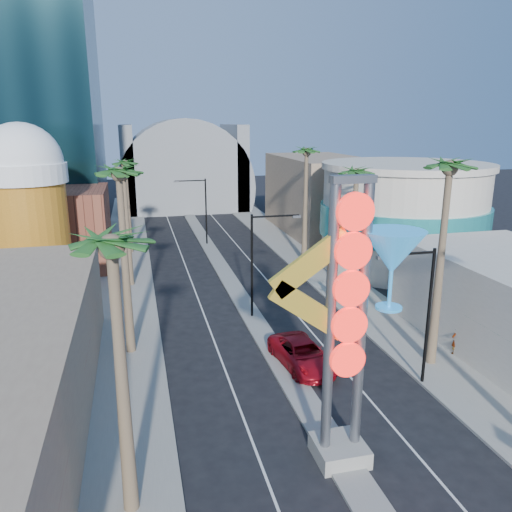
{
  "coord_description": "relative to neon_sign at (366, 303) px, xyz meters",
  "views": [
    {
      "loc": [
        -8.12,
        -14.7,
        14.53
      ],
      "look_at": [
        0.18,
        19.44,
        5.02
      ],
      "focal_mm": 35.0,
      "sensor_mm": 36.0,
      "label": 1
    }
  ],
  "objects": [
    {
      "name": "median",
      "position": [
        -0.82,
        35.04,
        -7.23
      ],
      "size": [
        1.6,
        84.0,
        0.15
      ],
      "primitive_type": "cube",
      "color": "gray",
      "rests_on": "ground"
    },
    {
      "name": "neon_sign",
      "position": [
        0.0,
        0.0,
        0.0
      ],
      "size": [
        6.53,
        2.6,
        12.55
      ],
      "color": "gray",
      "rests_on": "ground"
    },
    {
      "name": "streetlight_2",
      "position": [
        5.91,
        5.04,
        -2.47
      ],
      "size": [
        3.45,
        0.25,
        8.0
      ],
      "color": "black",
      "rests_on": "ground"
    },
    {
      "name": "sidewalk_west",
      "position": [
        -10.32,
        32.04,
        -7.23
      ],
      "size": [
        5.0,
        100.0,
        0.15
      ],
      "primitive_type": "cube",
      "color": "gray",
      "rests_on": "ground"
    },
    {
      "name": "canopy",
      "position": [
        -0.82,
        69.04,
        -3.0
      ],
      "size": [
        22.0,
        16.0,
        22.0
      ],
      "color": "slate",
      "rests_on": "ground"
    },
    {
      "name": "streetlight_1",
      "position": [
        -1.36,
        41.04,
        -2.43
      ],
      "size": [
        3.79,
        0.25,
        8.0
      ],
      "color": "black",
      "rests_on": "ground"
    },
    {
      "name": "turquoise_building",
      "position": [
        17.18,
        27.04,
        -2.06
      ],
      "size": [
        16.6,
        16.6,
        10.6
      ],
      "color": "beige",
      "rests_on": "ground"
    },
    {
      "name": "sidewalk_east",
      "position": [
        8.68,
        32.04,
        -7.23
      ],
      "size": [
        5.0,
        100.0,
        0.15
      ],
      "primitive_type": "cube",
      "color": "gray",
      "rests_on": "ground"
    },
    {
      "name": "beer_mug",
      "position": [
        -17.82,
        27.04,
        0.54
      ],
      "size": [
        7.0,
        7.0,
        14.5
      ],
      "color": "#AB6816",
      "rests_on": "ground"
    },
    {
      "name": "red_pickup",
      "position": [
        0.38,
        8.65,
        -6.5
      ],
      "size": [
        3.33,
        6.05,
        1.6
      ],
      "primitive_type": "imported",
      "rotation": [
        0.0,
        0.0,
        0.12
      ],
      "color": "#AA0D1A",
      "rests_on": "ground"
    },
    {
      "name": "palm_0",
      "position": [
        -9.82,
        -0.96,
        2.62
      ],
      "size": [
        2.4,
        2.4,
        11.7
      ],
      "color": "brown",
      "rests_on": "ground"
    },
    {
      "name": "ground",
      "position": [
        -0.82,
        -2.96,
        -7.31
      ],
      "size": [
        240.0,
        240.0,
        0.0
      ],
      "primitive_type": "plane",
      "color": "black",
      "rests_on": "ground"
    },
    {
      "name": "palm_7",
      "position": [
        8.18,
        31.04,
        3.52
      ],
      "size": [
        2.4,
        2.4,
        12.7
      ],
      "color": "brown",
      "rests_on": "ground"
    },
    {
      "name": "filler_east",
      "position": [
        15.18,
        45.04,
        -2.31
      ],
      "size": [
        10.0,
        20.0,
        10.0
      ],
      "primitive_type": "cube",
      "color": "#91765E",
      "rests_on": "ground"
    },
    {
      "name": "streetlight_0",
      "position": [
        -0.27,
        17.04,
        -2.43
      ],
      "size": [
        3.79,
        0.25,
        8.0
      ],
      "color": "black",
      "rests_on": "ground"
    },
    {
      "name": "palm_6",
      "position": [
        8.18,
        19.04,
        2.62
      ],
      "size": [
        2.4,
        2.4,
        11.7
      ],
      "color": "brown",
      "rests_on": "ground"
    },
    {
      "name": "palm_1",
      "position": [
        -9.82,
        13.04,
        3.52
      ],
      "size": [
        2.4,
        2.4,
        12.7
      ],
      "color": "brown",
      "rests_on": "ground"
    },
    {
      "name": "palm_3",
      "position": [
        -9.82,
        39.04,
        2.17
      ],
      "size": [
        2.4,
        2.4,
        11.2
      ],
      "color": "brown",
      "rests_on": "ground"
    },
    {
      "name": "pedestrian_a",
      "position": [
        10.33,
        7.68,
        -6.25
      ],
      "size": [
        0.68,
        0.46,
        1.81
      ],
      "primitive_type": "imported",
      "rotation": [
        0.0,
        0.0,
        3.19
      ],
      "color": "gray",
      "rests_on": "sidewalk_east"
    },
    {
      "name": "brick_filler_west",
      "position": [
        -16.82,
        35.04,
        -3.31
      ],
      "size": [
        10.0,
        10.0,
        8.0
      ],
      "primitive_type": "cube",
      "color": "brown",
      "rests_on": "ground"
    },
    {
      "name": "palm_2",
      "position": [
        -9.82,
        27.04,
        2.17
      ],
      "size": [
        2.4,
        2.4,
        11.2
      ],
      "color": "brown",
      "rests_on": "ground"
    },
    {
      "name": "pedestrian_b",
      "position": [
        6.48,
        18.96,
        -6.17
      ],
      "size": [
        0.96,
        0.75,
        1.97
      ],
      "primitive_type": "imported",
      "rotation": [
        0.0,
        0.0,
        3.14
      ],
      "color": "gray",
      "rests_on": "sidewalk_east"
    },
    {
      "name": "palm_5",
      "position": [
        8.18,
        7.04,
        3.96
      ],
      "size": [
        2.4,
        2.4,
        13.2
      ],
      "color": "brown",
      "rests_on": "ground"
    }
  ]
}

